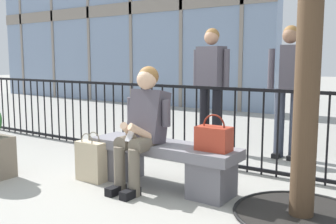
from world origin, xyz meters
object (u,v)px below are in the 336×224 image
at_px(shopping_bag, 91,161).
at_px(bystander_at_railing, 289,81).
at_px(bystander_further_back, 211,80).
at_px(stone_bench, 162,160).
at_px(handbag_on_bench, 214,138).
at_px(seated_person_with_phone, 143,123).

xyz_separation_m(shopping_bag, bystander_at_railing, (1.39, 2.15, 0.79)).
height_order(bystander_at_railing, bystander_further_back, same).
distance_m(stone_bench, bystander_further_back, 1.88).
height_order(shopping_bag, bystander_at_railing, bystander_at_railing).
bearing_deg(shopping_bag, stone_bench, 20.60).
xyz_separation_m(stone_bench, handbag_on_bench, (0.58, -0.01, 0.30)).
distance_m(stone_bench, seated_person_with_phone, 0.43).
bearing_deg(bystander_at_railing, handbag_on_bench, -92.44).
bearing_deg(handbag_on_bench, seated_person_with_phone, -170.70).
bearing_deg(bystander_further_back, bystander_at_railing, 10.09).
xyz_separation_m(handbag_on_bench, shopping_bag, (-1.31, -0.26, -0.35)).
relative_size(bystander_at_railing, bystander_further_back, 1.00).
relative_size(handbag_on_bench, bystander_further_back, 0.20).
bearing_deg(shopping_bag, bystander_further_back, 79.53).
relative_size(seated_person_with_phone, bystander_at_railing, 0.71).
bearing_deg(seated_person_with_phone, bystander_at_railing, 68.11).
xyz_separation_m(handbag_on_bench, bystander_further_back, (-0.95, 1.70, 0.43)).
distance_m(handbag_on_bench, bystander_at_railing, 1.94).
height_order(stone_bench, bystander_further_back, bystander_further_back).
distance_m(seated_person_with_phone, handbag_on_bench, 0.74).
height_order(handbag_on_bench, bystander_further_back, bystander_further_back).
bearing_deg(bystander_further_back, seated_person_with_phone, -83.06).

